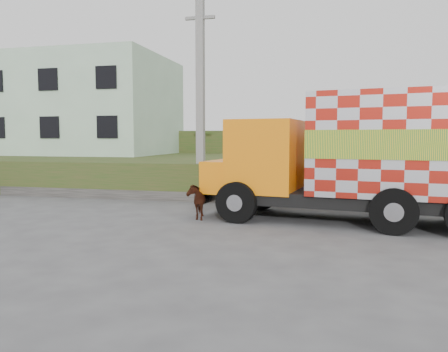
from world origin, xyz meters
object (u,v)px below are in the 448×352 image
(utility_pole, at_px, (200,99))
(pedestrian, at_px, (252,143))
(cow, at_px, (196,200))
(cargo_truck, at_px, (362,157))

(utility_pole, height_order, pedestrian, utility_pole)
(utility_pole, distance_m, cow, 5.27)
(cow, bearing_deg, pedestrian, 65.44)
(utility_pole, relative_size, cow, 5.97)
(utility_pole, distance_m, pedestrian, 3.59)
(utility_pole, xyz_separation_m, cow, (0.99, -3.80, -3.51))
(cargo_truck, bearing_deg, pedestrian, 133.46)
(utility_pole, bearing_deg, pedestrian, 59.32)
(cargo_truck, height_order, cow, cargo_truck)
(cow, bearing_deg, cargo_truck, -14.63)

